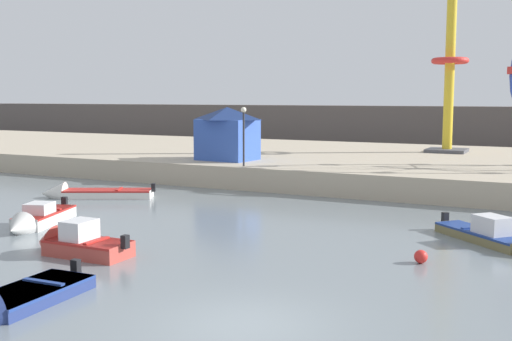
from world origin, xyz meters
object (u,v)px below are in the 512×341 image
(motorboat_pale_grey, at_px, (37,219))
(promenade_lamp_near, at_px, (244,127))
(motorboat_white_red_stripe, at_px, (87,193))
(motorboat_olive_wood, at_px, (499,238))
(motorboat_faded_red, at_px, (75,243))
(mooring_buoy_orange, at_px, (421,257))
(motorboat_navy_blue, at_px, (5,304))
(carnival_booth_blue_tent, at_px, (227,133))
(drop_tower_yellow_tower, at_px, (450,68))

(motorboat_pale_grey, xyz_separation_m, promenade_lamp_near, (2.71, 13.34, 3.30))
(motorboat_pale_grey, height_order, promenade_lamp_near, promenade_lamp_near)
(motorboat_white_red_stripe, bearing_deg, motorboat_olive_wood, 148.57)
(motorboat_faded_red, height_order, mooring_buoy_orange, motorboat_faded_red)
(motorboat_pale_grey, bearing_deg, motorboat_faded_red, 41.22)
(motorboat_pale_grey, height_order, motorboat_white_red_stripe, motorboat_pale_grey)
(motorboat_pale_grey, distance_m, motorboat_navy_blue, 10.59)
(carnival_booth_blue_tent, bearing_deg, motorboat_navy_blue, -68.20)
(motorboat_navy_blue, bearing_deg, drop_tower_yellow_tower, 170.17)
(drop_tower_yellow_tower, height_order, promenade_lamp_near, drop_tower_yellow_tower)
(motorboat_navy_blue, bearing_deg, motorboat_faded_red, -156.71)
(motorboat_white_red_stripe, distance_m, drop_tower_yellow_tower, 27.28)
(drop_tower_yellow_tower, xyz_separation_m, mooring_buoy_orange, (3.71, -26.91, -7.25))
(motorboat_olive_wood, relative_size, promenade_lamp_near, 1.33)
(motorboat_faded_red, distance_m, motorboat_navy_blue, 5.72)
(motorboat_navy_blue, bearing_deg, mooring_buoy_orange, 135.40)
(motorboat_navy_blue, relative_size, promenade_lamp_near, 1.25)
(motorboat_olive_wood, xyz_separation_m, drop_tower_yellow_tower, (-5.75, 23.34, 7.17))
(motorboat_navy_blue, relative_size, drop_tower_yellow_tower, 0.30)
(motorboat_olive_wood, xyz_separation_m, promenade_lamp_near, (-14.78, 8.38, 3.33))
(promenade_lamp_near, bearing_deg, mooring_buoy_orange, -43.15)
(motorboat_faded_red, xyz_separation_m, carnival_booth_blue_tent, (-4.54, 18.86, 2.72))
(motorboat_faded_red, height_order, motorboat_white_red_stripe, motorboat_faded_red)
(motorboat_faded_red, bearing_deg, drop_tower_yellow_tower, -103.60)
(motorboat_olive_wood, xyz_separation_m, carnival_booth_blue_tent, (-17.44, 11.18, 2.80))
(motorboat_navy_blue, bearing_deg, promenade_lamp_near, -170.84)
(motorboat_white_red_stripe, xyz_separation_m, mooring_buoy_orange, (18.69, -5.28, -0.02))
(motorboat_navy_blue, distance_m, motorboat_olive_wood, 16.52)
(promenade_lamp_near, bearing_deg, motorboat_navy_blue, -78.35)
(motorboat_faded_red, height_order, promenade_lamp_near, promenade_lamp_near)
(motorboat_faded_red, xyz_separation_m, motorboat_olive_wood, (12.89, 7.68, -0.08))
(carnival_booth_blue_tent, bearing_deg, motorboat_faded_red, -70.98)
(carnival_booth_blue_tent, relative_size, promenade_lamp_near, 1.17)
(motorboat_navy_blue, xyz_separation_m, mooring_buoy_orange, (8.37, 9.26, 0.02))
(motorboat_faded_red, xyz_separation_m, drop_tower_yellow_tower, (7.14, 31.02, 7.09))
(carnival_booth_blue_tent, bearing_deg, motorboat_olive_wood, -27.18)
(motorboat_olive_wood, bearing_deg, drop_tower_yellow_tower, 146.22)
(drop_tower_yellow_tower, bearing_deg, motorboat_faded_red, -102.97)
(motorboat_white_red_stripe, bearing_deg, promenade_lamp_near, -158.40)
(motorboat_olive_wood, distance_m, mooring_buoy_orange, 4.11)
(motorboat_faded_red, relative_size, motorboat_navy_blue, 0.90)
(drop_tower_yellow_tower, bearing_deg, motorboat_navy_blue, -97.34)
(motorboat_navy_blue, relative_size, carnival_booth_blue_tent, 1.07)
(motorboat_pale_grey, bearing_deg, drop_tower_yellow_tower, 139.31)
(carnival_booth_blue_tent, xyz_separation_m, mooring_buoy_orange, (15.40, -14.75, -2.88))
(motorboat_white_red_stripe, xyz_separation_m, motorboat_olive_wood, (20.72, -1.71, 0.06))
(promenade_lamp_near, bearing_deg, motorboat_white_red_stripe, -131.70)
(motorboat_pale_grey, bearing_deg, motorboat_navy_blue, 23.83)
(motorboat_pale_grey, bearing_deg, mooring_buoy_orange, 77.00)
(motorboat_faded_red, height_order, motorboat_olive_wood, motorboat_faded_red)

